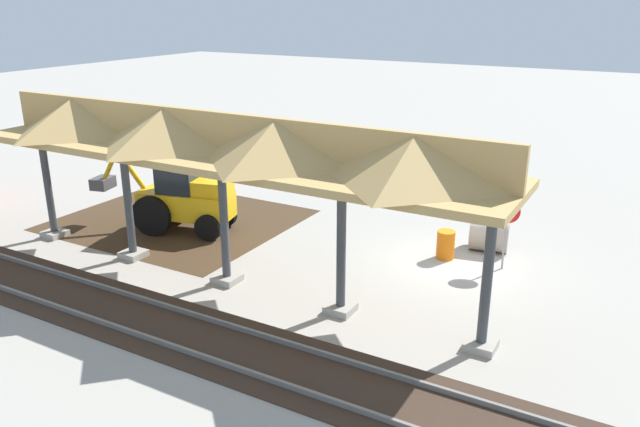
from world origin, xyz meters
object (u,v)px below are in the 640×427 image
at_px(traffic_barrel, 446,245).
at_px(backhoe, 182,196).
at_px(stop_sign, 507,218).
at_px(concrete_pipe, 489,235).

bearing_deg(traffic_barrel, backhoe, 13.38).
xyz_separation_m(stop_sign, traffic_barrel, (1.77, 0.07, -1.15)).
height_order(backhoe, traffic_barrel, backhoe).
xyz_separation_m(backhoe, traffic_barrel, (-8.79, -2.09, -0.82)).
xyz_separation_m(concrete_pipe, traffic_barrel, (1.00, 1.32, -0.08)).
xyz_separation_m(stop_sign, concrete_pipe, (0.77, -1.26, -1.08)).
height_order(stop_sign, traffic_barrel, stop_sign).
relative_size(stop_sign, concrete_pipe, 1.65).
bearing_deg(stop_sign, concrete_pipe, -58.59).
distance_m(stop_sign, concrete_pipe, 1.83).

